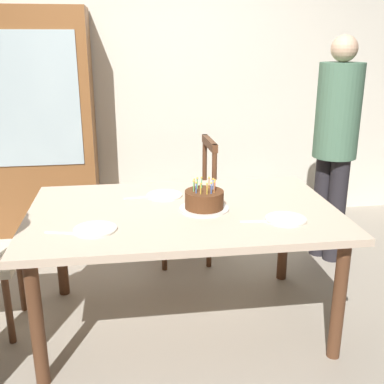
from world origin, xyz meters
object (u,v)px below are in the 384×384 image
at_px(dining_table, 183,222).
at_px(birthday_cake, 204,201).
at_px(plate_near_celebrant, 95,229).
at_px(china_cabinet, 27,127).
at_px(plate_near_guest, 286,219).
at_px(plate_far_side, 164,195).
at_px(chair_spindle_back, 187,203).
at_px(person_guest, 336,138).

height_order(dining_table, birthday_cake, birthday_cake).
height_order(birthday_cake, plate_near_celebrant, birthday_cake).
xyz_separation_m(birthday_cake, china_cabinet, (-1.24, 1.58, 0.17)).
relative_size(dining_table, plate_near_guest, 7.89).
bearing_deg(plate_far_side, birthday_cake, -52.82).
bearing_deg(plate_near_guest, dining_table, 154.84).
relative_size(plate_near_celebrant, plate_near_guest, 1.00).
distance_m(chair_spindle_back, person_guest, 1.21).
height_order(birthday_cake, person_guest, person_guest).
bearing_deg(person_guest, birthday_cake, -145.39).
xyz_separation_m(plate_near_guest, chair_spindle_back, (-0.39, 1.11, -0.28)).
bearing_deg(birthday_cake, plate_near_celebrant, -159.54).
bearing_deg(birthday_cake, plate_far_side, 127.18).
bearing_deg(chair_spindle_back, plate_far_side, -109.62).
relative_size(dining_table, birthday_cake, 6.20).
bearing_deg(plate_near_celebrant, dining_table, 27.13).
height_order(birthday_cake, chair_spindle_back, chair_spindle_back).
xyz_separation_m(plate_near_guest, person_guest, (0.70, 0.99, 0.22)).
bearing_deg(plate_far_side, dining_table, -70.46).
distance_m(plate_near_celebrant, plate_near_guest, 1.00).
bearing_deg(plate_far_side, person_guest, 20.78).
relative_size(plate_far_side, chair_spindle_back, 0.23).
bearing_deg(plate_near_celebrant, person_guest, 30.10).
xyz_separation_m(birthday_cake, plate_far_side, (-0.20, 0.27, -0.05)).
distance_m(plate_near_celebrant, chair_spindle_back, 1.30).
distance_m(plate_far_side, person_guest, 1.42).
distance_m(chair_spindle_back, china_cabinet, 1.52).
xyz_separation_m(birthday_cake, person_guest, (1.11, 0.77, 0.18)).
relative_size(dining_table, plate_far_side, 7.89).
bearing_deg(dining_table, chair_spindle_back, 81.18).
bearing_deg(person_guest, plate_near_celebrant, -149.90).
distance_m(dining_table, plate_near_celebrant, 0.54).
bearing_deg(china_cabinet, dining_table, -54.15).
relative_size(birthday_cake, person_guest, 0.17).
relative_size(dining_table, china_cabinet, 0.91).
height_order(dining_table, chair_spindle_back, chair_spindle_back).
distance_m(plate_far_side, china_cabinet, 1.69).
height_order(plate_near_celebrant, china_cabinet, china_cabinet).
bearing_deg(dining_table, china_cabinet, 125.85).
xyz_separation_m(plate_far_side, plate_near_guest, (0.61, -0.49, 0.00)).
relative_size(dining_table, chair_spindle_back, 1.83).
bearing_deg(person_guest, dining_table, -148.79).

